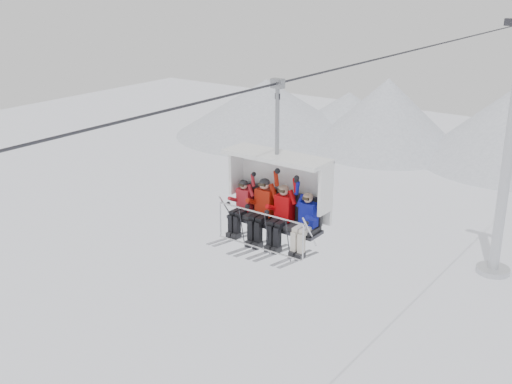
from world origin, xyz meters
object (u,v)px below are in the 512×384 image
Objects in this scene: lift_tower_right at (506,172)px; skier_center_right at (282,214)px; skier_far_left at (242,205)px; chairlift_carrier at (280,188)px; skier_center_left at (263,208)px; skier_far_right at (306,221)px.

lift_tower_right reaches higher than skier_center_right.
lift_tower_right is at bearing 87.54° from skier_far_left.
chairlift_carrier is 0.64m from skier_center_left.
skier_far_left is 0.64m from skier_center_left.
chairlift_carrier is at bearing 19.49° from skier_far_left.
chairlift_carrier is at bearing 46.93° from skier_center_left.
lift_tower_right is 7.99× the size of skier_center_right.
chairlift_carrier is (0.00, -21.03, 4.95)m from lift_tower_right.
skier_far_right is (1.24, -0.01, -0.05)m from skier_center_left.
lift_tower_right reaches higher than skier_far_right.
skier_far_right is at bearing 0.23° from skier_far_left.
lift_tower_right is at bearing 89.24° from skier_center_left.
skier_center_right is at bearing 0.68° from skier_far_left.
lift_tower_right is at bearing 90.75° from skier_center_right.
chairlift_carrier reaches higher than skier_center_left.
chairlift_carrier reaches higher than skier_far_right.
chairlift_carrier is 1.14m from skier_far_right.
skier_far_left is 0.96× the size of skier_center_left.
skier_far_left is 1.00× the size of skier_far_right.
skier_center_left reaches higher than skier_far_right.
lift_tower_right is 21.80m from skier_center_left.
skier_center_left is (-0.28, -0.30, -0.48)m from chairlift_carrier.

